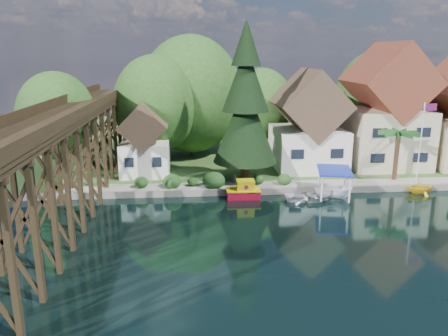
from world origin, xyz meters
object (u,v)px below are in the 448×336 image
at_px(shed, 145,144).
at_px(palm_tree, 398,135).
at_px(conifer, 245,106).
at_px(boat_canopy, 334,186).
at_px(boat_white_a, 309,196).
at_px(trestle_bridge, 73,149).
at_px(house_left, 308,127).
at_px(house_center, 385,114).
at_px(boat_yellow, 420,186).
at_px(tugboat, 244,191).
at_px(flagpole, 423,134).

relative_size(shed, palm_tree, 1.45).
xyz_separation_m(conifer, boat_canopy, (7.67, -5.10, -6.93)).
bearing_deg(boat_white_a, trestle_bridge, 95.01).
bearing_deg(trestle_bridge, house_left, 25.21).
bearing_deg(trestle_bridge, boat_canopy, 2.90).
relative_size(house_center, boat_yellow, 4.94).
distance_m(tugboat, boat_white_a, 5.97).
distance_m(tugboat, boat_yellow, 17.13).
bearing_deg(house_left, tugboat, -132.98).
xyz_separation_m(conifer, tugboat, (-0.62, -4.34, -7.43)).
bearing_deg(trestle_bridge, boat_yellow, 3.62).
xyz_separation_m(house_left, boat_white_a, (-2.45, -10.09, -4.69)).
xyz_separation_m(house_center, boat_canopy, (-9.01, -10.17, -5.23)).
bearing_deg(conifer, trestle_bridge, -157.76).
xyz_separation_m(tugboat, boat_canopy, (8.29, -0.77, 0.50)).
distance_m(boat_white_a, boat_yellow, 11.36).
bearing_deg(shed, boat_yellow, -15.25).
bearing_deg(house_center, house_left, -176.82).
height_order(boat_white_a, boat_canopy, boat_canopy).
bearing_deg(boat_yellow, tugboat, 91.42).
height_order(tugboat, boat_canopy, boat_canopy).
bearing_deg(boat_yellow, palm_tree, 22.52).
height_order(conifer, boat_canopy, conifer).
xyz_separation_m(palm_tree, boat_yellow, (1.18, -3.02, -4.48)).
bearing_deg(shed, boat_white_a, -28.92).
bearing_deg(palm_tree, house_left, 142.86).
bearing_deg(boat_white_a, shed, 64.04).
bearing_deg(house_left, trestle_bridge, -154.79).
relative_size(house_left, boat_yellow, 3.92).
xyz_separation_m(palm_tree, flagpole, (1.97, -1.05, 0.20)).
bearing_deg(tugboat, house_left, 47.02).
xyz_separation_m(trestle_bridge, shed, (5.00, 9.33, -1.52)).
bearing_deg(palm_tree, trestle_bridge, -170.67).
relative_size(tugboat, boat_canopy, 0.66).
relative_size(trestle_bridge, conifer, 2.79).
xyz_separation_m(shed, boat_canopy, (17.99, -8.16, -2.64)).
xyz_separation_m(trestle_bridge, flagpole, (32.62, 3.99, 0.07)).
distance_m(trestle_bridge, boat_white_a, 21.14).
bearing_deg(boat_white_a, flagpole, -71.96).
height_order(trestle_bridge, shed, trestle_bridge).
height_order(tugboat, boat_white_a, tugboat).
distance_m(trestle_bridge, boat_canopy, 23.40).
bearing_deg(boat_white_a, boat_canopy, -77.08).
bearing_deg(palm_tree, house_center, 77.89).
bearing_deg(house_left, shed, -175.23).
xyz_separation_m(shed, conifer, (10.32, -3.06, 4.29)).
distance_m(trestle_bridge, conifer, 16.79).
relative_size(boat_white_a, boat_canopy, 0.88).
bearing_deg(palm_tree, boat_white_a, -156.94).
xyz_separation_m(house_center, tugboat, (-17.29, -9.40, -5.73)).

